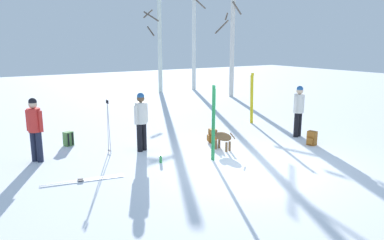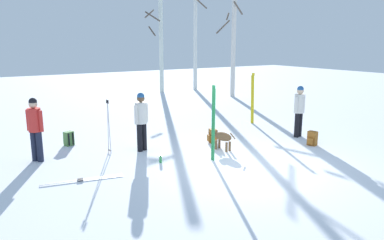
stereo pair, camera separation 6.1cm
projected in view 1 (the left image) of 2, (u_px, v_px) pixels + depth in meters
name	position (u px, v px, depth m)	size (l,w,h in m)	color
ground_plane	(250.00, 166.00, 9.41)	(60.00, 60.00, 0.00)	white
person_0	(141.00, 118.00, 10.51)	(0.49, 0.34, 1.72)	black
person_1	(35.00, 126.00, 9.55)	(0.36, 0.43, 1.72)	#1E2338
person_2	(299.00, 108.00, 12.10)	(0.51, 0.34, 1.72)	black
dog	(222.00, 137.00, 10.73)	(0.37, 0.88, 0.57)	brown
ski_pair_planted_0	(213.00, 124.00, 9.63)	(0.02, 0.15, 2.04)	green
ski_pair_planted_1	(252.00, 98.00, 14.12)	(0.06, 0.18, 1.97)	yellow
ski_pair_lying_0	(83.00, 181.00, 8.37)	(1.84, 0.51, 0.05)	white
ski_poles_0	(108.00, 125.00, 10.32)	(0.07, 0.21, 1.54)	#B2B2BC
backpack_0	(68.00, 139.00, 11.18)	(0.31, 0.33, 0.44)	#4C7F3F
backpack_1	(212.00, 136.00, 11.53)	(0.32, 0.30, 0.44)	#99591E
backpack_2	(312.00, 138.00, 11.24)	(0.32, 0.30, 0.44)	#99591E
water_bottle_0	(161.00, 159.00, 9.62)	(0.08, 0.08, 0.21)	green
birch_tree_1	(159.00, 42.00, 22.43)	(1.19, 1.87, 6.01)	silver
birch_tree_2	(194.00, 29.00, 23.39)	(1.43, 1.32, 7.93)	silver
birch_tree_3	(232.00, 46.00, 20.68)	(1.36, 1.35, 5.53)	silver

